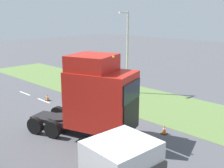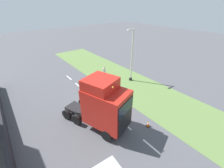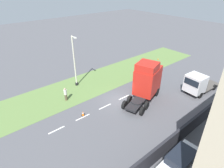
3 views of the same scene
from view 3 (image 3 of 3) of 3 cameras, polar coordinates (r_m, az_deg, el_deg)
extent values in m
plane|color=#515156|center=(24.35, 2.15, -4.82)|extent=(120.00, 120.00, 0.00)
cube|color=#607F42|center=(28.41, -5.93, 0.44)|extent=(7.00, 44.00, 0.01)
cube|color=white|center=(20.78, -16.57, -13.29)|extent=(0.16, 1.80, 0.00)
cube|color=white|center=(21.76, -8.89, -9.98)|extent=(0.16, 1.80, 0.00)
cube|color=white|center=(23.15, -2.14, -6.86)|extent=(0.16, 1.80, 0.00)
cube|color=white|center=(24.87, 3.70, -4.06)|extent=(0.16, 1.80, 0.00)
cube|color=white|center=(26.86, 8.69, -1.61)|extent=(0.16, 1.80, 0.00)
cube|color=white|center=(29.07, 12.94, 0.49)|extent=(0.16, 1.80, 0.00)
cube|color=#232328|center=(19.59, 20.56, -13.84)|extent=(0.25, 24.00, 1.71)
cube|color=#1E232D|center=(16.97, 29.45, -17.89)|extent=(0.08, 7.95, 1.56)
cube|color=black|center=(23.99, 9.06, -3.89)|extent=(3.41, 6.73, 0.24)
cube|color=red|center=(24.32, 10.78, 1.22)|extent=(3.52, 4.25, 3.25)
cube|color=black|center=(26.22, 12.16, 1.46)|extent=(2.02, 0.73, 1.82)
cube|color=black|center=(25.59, 12.49, 4.29)|extent=(2.14, 0.77, 1.04)
cube|color=red|center=(22.96, 10.74, 5.23)|extent=(2.99, 3.00, 0.90)
sphere|color=orange|center=(24.01, 13.86, 7.32)|extent=(0.14, 0.14, 0.14)
cylinder|color=black|center=(22.73, 7.58, -5.29)|extent=(1.73, 1.73, 0.12)
cylinder|color=black|center=(26.27, 8.78, -1.07)|extent=(0.63, 1.09, 1.04)
cylinder|color=black|center=(25.64, 13.45, -2.41)|extent=(0.63, 1.09, 1.04)
cylinder|color=black|center=(23.55, 5.34, -4.74)|extent=(0.63, 1.09, 1.04)
cylinder|color=black|center=(22.84, 10.49, -6.37)|extent=(0.63, 1.09, 1.04)
cylinder|color=black|center=(22.57, 3.81, -6.36)|extent=(0.63, 1.09, 1.04)
cylinder|color=black|center=(21.83, 9.15, -8.13)|extent=(0.63, 1.09, 1.04)
cube|color=silver|center=(26.86, 24.05, 0.19)|extent=(2.39, 2.20, 2.29)
cube|color=black|center=(25.82, 23.02, 0.41)|extent=(1.98, 0.17, 0.82)
cube|color=#4C4742|center=(29.78, 26.56, -0.27)|extent=(2.50, 3.96, 0.18)
cube|color=#4C4742|center=(27.88, 25.08, 0.21)|extent=(2.26, 0.25, 1.60)
cylinder|color=black|center=(27.07, 25.32, -3.14)|extent=(0.29, 0.81, 0.80)
cylinder|color=black|center=(27.90, 21.73, -1.34)|extent=(0.29, 0.81, 0.80)
cylinder|color=black|center=(29.95, 28.77, -0.89)|extent=(0.29, 0.81, 0.80)
cylinder|color=black|center=(30.70, 25.42, 0.68)|extent=(0.29, 0.81, 0.80)
cube|color=silver|center=(17.17, 20.10, -21.79)|extent=(2.03, 4.41, 1.01)
cube|color=black|center=(16.48, 20.42, -20.16)|extent=(1.67, 2.45, 0.67)
cylinder|color=black|center=(18.61, 19.68, -18.77)|extent=(0.23, 0.65, 0.64)
cylinder|color=black|center=(18.26, 24.70, -21.27)|extent=(0.23, 0.65, 0.64)
cylinder|color=black|center=(28.01, -10.71, 0.05)|extent=(0.42, 0.42, 0.40)
cylinder|color=beige|center=(26.52, -11.39, 6.59)|extent=(0.19, 0.19, 7.33)
cylinder|color=beige|center=(25.00, -11.68, 13.84)|extent=(0.90, 0.13, 0.13)
cube|color=silver|center=(24.62, -11.15, 13.65)|extent=(0.44, 0.20, 0.16)
cylinder|color=brown|center=(24.74, -13.84, -3.95)|extent=(0.34, 0.34, 0.88)
cylinder|color=beige|center=(24.33, -14.06, -2.40)|extent=(0.39, 0.39, 0.69)
sphere|color=tan|center=(24.09, -14.19, -1.46)|extent=(0.24, 0.24, 0.24)
cube|color=black|center=(22.02, -8.79, -9.39)|extent=(0.36, 0.36, 0.03)
cone|color=orange|center=(21.84, -8.85, -8.79)|extent=(0.28, 0.28, 0.55)
cylinder|color=white|center=(21.82, -8.86, -8.74)|extent=(0.17, 0.17, 0.07)
cube|color=black|center=(28.73, 8.45, 0.62)|extent=(0.36, 0.36, 0.03)
cone|color=orange|center=(28.59, 8.49, 1.13)|extent=(0.28, 0.28, 0.55)
cylinder|color=white|center=(28.58, 8.49, 1.18)|extent=(0.17, 0.17, 0.07)
camera|label=1|loc=(29.03, 43.41, 8.42)|focal=45.00mm
camera|label=2|loc=(26.60, 35.38, 16.86)|focal=24.00mm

